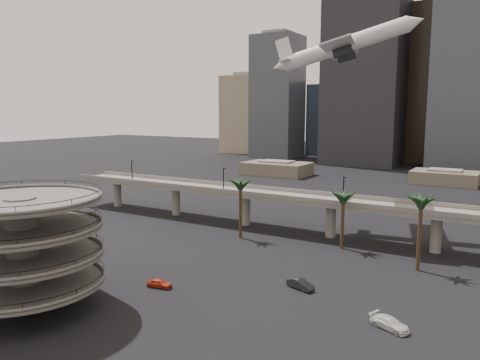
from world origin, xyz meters
The scene contains 10 objects.
ground centered at (0.00, 0.00, 0.00)m, with size 700.00×700.00×0.00m, color black.
parking_ramp centered at (-13.00, -4.00, 9.84)m, with size 22.20×22.20×17.35m.
overpass centered at (0.00, 55.00, 7.34)m, with size 130.00×9.30×14.70m.
palm_trees centered at (21.48, 47.47, 11.30)m, with size 54.40×18.40×14.00m.
low_buildings centered at (6.89, 142.30, 2.86)m, with size 135.00×27.50×6.80m.
skyline centered at (15.11, 217.09, 40.94)m, with size 269.00×86.00×112.08m.
airborne_jet centered at (8.07, 68.77, 43.47)m, with size 35.84×32.40×13.62m.
car_a centered at (-2.00, 12.05, 0.70)m, with size 1.66×4.11×1.40m, color red.
car_b centered at (17.67, 23.16, 0.79)m, with size 1.67×4.78×1.57m, color black.
car_c centered at (33.25, 16.46, 0.78)m, with size 2.17×5.34×1.55m, color silver.
Camera 1 is at (46.10, -42.81, 28.30)m, focal length 35.00 mm.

